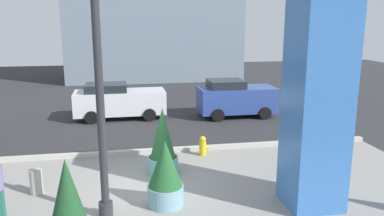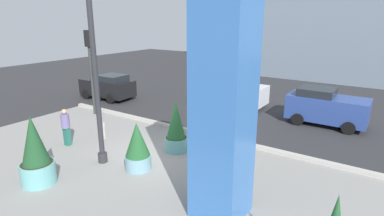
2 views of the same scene
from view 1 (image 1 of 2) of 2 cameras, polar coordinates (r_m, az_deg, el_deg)
name	(u,v)px [view 1 (image 1 of 2)]	position (r m, az deg, el deg)	size (l,w,h in m)	color
ground_plane	(145,146)	(15.74, -6.92, -5.59)	(60.00, 60.00, 0.00)	#2D2D30
curb_strip	(147,151)	(14.89, -6.72, -6.36)	(18.00, 0.24, 0.16)	#B7B2A8
lamp_post	(98,70)	(9.46, -13.64, 5.42)	(0.44, 0.44, 7.76)	#2D2D33
art_pillar_blue	(317,96)	(10.50, 17.99, 1.69)	(1.40, 1.40, 6.07)	#3870BC
potted_plant_by_pillar	(163,145)	(12.60, -4.33, -5.40)	(0.99, 0.99, 2.24)	#6BB2B2
potted_plant_mid_plaza	(165,174)	(10.59, -3.96, -9.71)	(0.99, 0.99, 1.86)	#7AA8B7
fire_hydrant	(203,146)	(14.49, 1.60, -5.61)	(0.36, 0.26, 0.75)	gold
concrete_bollard	(36,182)	(12.26, -21.99, -10.08)	(0.36, 0.36, 0.75)	#B2ADA3
car_far_lane	(235,98)	(20.32, 6.43, 1.48)	(3.99, 2.07, 1.94)	#2D4793
car_curb_east	(119,101)	(20.12, -10.77, 1.05)	(4.58, 2.00, 1.82)	silver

